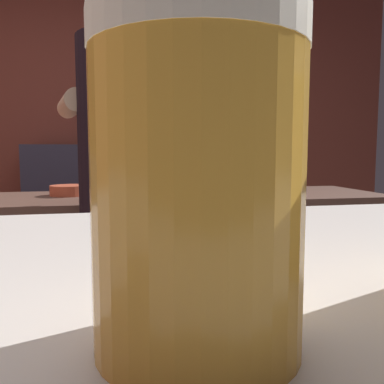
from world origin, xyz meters
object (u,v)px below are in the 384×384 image
at_px(bottle_vinegar, 131,133).
at_px(bartender, 129,187).
at_px(pint_glass_far, 198,187).
at_px(chefs_knife, 184,195).
at_px(bottle_hot_sauce, 91,132).
at_px(mixing_bowl, 69,190).
at_px(knife_block, 266,171).
at_px(bottle_soy, 137,136).

bearing_deg(bottle_vinegar, bartender, -93.86).
relative_size(bartender, pint_glass_far, 13.94).
xyz_separation_m(bartender, chefs_knife, (0.28, 0.41, -0.08)).
height_order(bottle_vinegar, bottle_hot_sauce, bottle_hot_sauce).
bearing_deg(mixing_bowl, knife_block, -1.11).
bearing_deg(bottle_soy, pint_glass_far, -93.84).
bearing_deg(bartender, bottle_hot_sauce, -4.20).
bearing_deg(chefs_knife, bottle_soy, 76.86).
bearing_deg(mixing_bowl, bottle_soy, 72.36).
distance_m(bottle_soy, bottle_vinegar, 0.08).
distance_m(bartender, mixing_bowl, 0.59).
bearing_deg(mixing_bowl, bottle_vinegar, 73.65).
relative_size(chefs_knife, pint_glass_far, 1.92).
xyz_separation_m(bottle_soy, bottle_vinegar, (-0.05, -0.06, 0.02)).
bearing_deg(bottle_hot_sauce, bottle_soy, 19.94).
bearing_deg(bottle_soy, bartender, -95.26).
relative_size(pint_glass_far, bottle_hot_sauce, 0.52).
bearing_deg(mixing_bowl, bartender, -64.65).
distance_m(pint_glass_far, bottle_vinegar, 3.10).
bearing_deg(knife_block, bottle_hot_sauce, 126.79).
bearing_deg(chefs_knife, bartender, -141.87).
xyz_separation_m(pint_glass_far, bottle_soy, (0.21, 3.15, 0.13)).
bearing_deg(pint_glass_far, chefs_knife, 79.35).
distance_m(knife_block, mixing_bowl, 0.98).
xyz_separation_m(mixing_bowl, bottle_soy, (0.42, 1.32, 0.30)).
distance_m(bartender, pint_glass_far, 1.30).
bearing_deg(pint_glass_far, bartender, 88.19).
relative_size(bottle_soy, bottle_vinegar, 0.76).
relative_size(bartender, bottle_soy, 9.69).
bearing_deg(chefs_knife, pint_glass_far, -118.07).
bearing_deg(knife_block, mixing_bowl, 178.89).
relative_size(knife_block, pint_glass_far, 2.26).
xyz_separation_m(mixing_bowl, pint_glass_far, (0.21, -1.82, 0.17)).
relative_size(bartender, chefs_knife, 7.25).
distance_m(knife_block, bottle_soy, 1.47).
relative_size(chefs_knife, bottle_soy, 1.34).
xyz_separation_m(knife_block, bottle_soy, (-0.55, 1.34, 0.22)).
height_order(knife_block, bottle_hot_sauce, bottle_hot_sauce).
xyz_separation_m(chefs_knife, bottle_hot_sauce, (-0.46, 1.32, 0.35)).
bearing_deg(bottle_soy, mixing_bowl, -107.64).
height_order(mixing_bowl, bottle_vinegar, bottle_vinegar).
relative_size(mixing_bowl, pint_glass_far, 1.40).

